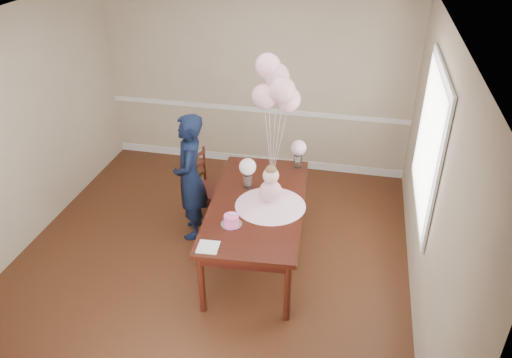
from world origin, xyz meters
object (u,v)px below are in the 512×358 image
object	(u,v)px
woman	(190,177)
birthday_cake	(231,220)
dining_table_top	(257,204)
dining_chair_seat	(208,190)

from	to	relation	value
woman	birthday_cake	bearing A→B (deg)	27.56
dining_table_top	dining_chair_seat	xyz separation A→B (m)	(-0.80, 0.70, -0.34)
dining_table_top	birthday_cake	size ratio (longest dim) A/B	13.33
birthday_cake	dining_chair_seat	xyz separation A→B (m)	(-0.63, 1.17, -0.42)
dining_table_top	dining_chair_seat	size ratio (longest dim) A/B	5.25
dining_table_top	dining_chair_seat	world-z (taller)	dining_table_top
dining_table_top	woman	world-z (taller)	woman
dining_table_top	woman	size ratio (longest dim) A/B	1.28
dining_table_top	woman	xyz separation A→B (m)	(-0.88, 0.30, 0.06)
birthday_cake	woman	xyz separation A→B (m)	(-0.71, 0.78, -0.03)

